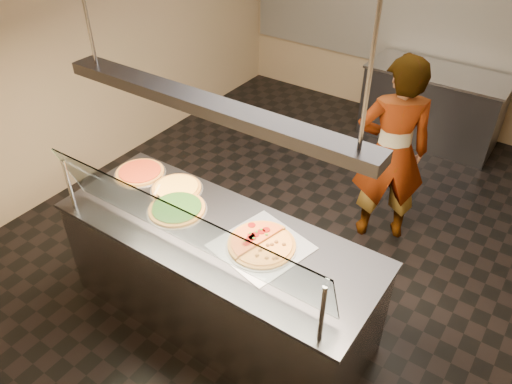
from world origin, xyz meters
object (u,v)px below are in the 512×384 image
Objects in this scene: half_pizza_sausage at (275,251)px; pizza_cheese at (177,188)px; pizza_spatula at (160,194)px; worker at (392,153)px; half_pizza_pepperoni at (249,237)px; pizza_spinach at (177,208)px; pizza_tomato at (140,172)px; serving_counter at (219,276)px; perforated_tray at (262,246)px; prep_table at (432,106)px; sneeze_guard at (181,226)px; heat_lamp_housing at (208,106)px.

pizza_cheese is at bearing 170.85° from half_pizza_sausage.
worker is (1.27, 1.69, -0.03)m from pizza_spatula.
half_pizza_pepperoni reaches higher than pizza_spinach.
pizza_cheese and pizza_tomato have the same top height.
serving_counter is 4.86× the size of half_pizza_sausage.
pizza_spinach is 0.25× the size of worker.
pizza_tomato is 2.25m from worker.
half_pizza_sausage is at bearing 53.51° from worker.
pizza_spinach is (-0.77, -0.03, 0.01)m from perforated_tray.
pizza_cheese is 0.41m from pizza_tomato.
pizza_tomato is at bearing 162.02° from pizza_spinach.
half_pizza_pepperoni is at bearing -92.17° from prep_table.
half_pizza_pepperoni reaches higher than pizza_spatula.
half_pizza_pepperoni is 0.28× the size of worker.
perforated_tray is 0.41× the size of prep_table.
serving_counter is 0.60m from perforated_tray.
pizza_spatula is 3.94m from prep_table.
worker is at bearing 84.81° from half_pizza_sausage.
half_pizza_pepperoni is 1.00× the size of half_pizza_sausage.
pizza_spatula is at bearing -105.18° from pizza_cheese.
pizza_cheese is (-0.59, 0.23, 0.48)m from serving_counter.
pizza_spatula is (-1.11, 0.02, 0.00)m from half_pizza_sausage.
serving_counter is 4.86× the size of half_pizza_pepperoni.
sneeze_guard is at bearing -44.16° from pizza_cheese.
pizza_spinach is 0.28× the size of prep_table.
pizza_spinach reaches higher than pizza_cheese.
pizza_cheese is 0.19× the size of heat_lamp_housing.
half_pizza_sausage reaches higher than prep_table.
sneeze_guard is 0.62m from pizza_spinach.
prep_table is 0.73× the size of heat_lamp_housing.
worker reaches higher than half_pizza_sausage.
half_pizza_pepperoni is 1.26m from pizza_tomato.
pizza_spinach is 0.20× the size of heat_lamp_housing.
half_pizza_pepperoni is at bearing 179.55° from perforated_tray.
worker is (0.64, 2.11, -0.29)m from sneeze_guard.
serving_counter is 0.56m from half_pizza_pepperoni.
worker reaches higher than serving_counter.
serving_counter is 0.63m from pizza_spinach.
heat_lamp_housing is (-0.48, -0.06, 0.99)m from half_pizza_sausage.
sneeze_guard is at bearing -121.70° from half_pizza_pepperoni.
pizza_tomato is (-1.25, 0.17, -0.02)m from half_pizza_pepperoni.
half_pizza_pepperoni is at bearing -11.38° from pizza_cheese.
pizza_spinach is (-0.89, -0.03, -0.01)m from half_pizza_sausage.
pizza_spatula is at bearing 146.37° from sneeze_guard.
worker reaches higher than pizza_spatula.
worker reaches higher than sneeze_guard.
pizza_cheese is at bearing 0.46° from pizza_tomato.
sneeze_guard is at bearing -42.80° from pizza_spinach.
worker is 2.13m from heat_lamp_housing.
pizza_tomato is at bearing 150.43° from sneeze_guard.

